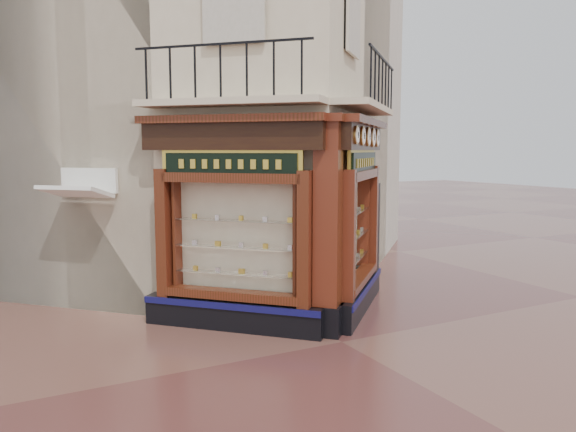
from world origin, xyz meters
TOP-DOWN VIEW (x-y plane):
  - ground at (0.00, 0.00)m, footprint 80.00×80.00m
  - main_building at (0.00, 6.16)m, footprint 11.31×11.31m
  - neighbour_left at (-2.47, 8.63)m, footprint 11.31×11.31m
  - neighbour_right at (2.47, 8.63)m, footprint 11.31×11.31m
  - shopfront_left at (-1.41, 1.57)m, footprint 2.86×2.86m
  - shopfront_right at (1.41, 1.57)m, footprint 2.86×2.86m
  - corner_pilaster at (0.00, 0.50)m, footprint 0.85×0.85m
  - balcony at (0.00, 1.49)m, footprint 5.94×2.97m
  - clock_a at (0.56, 0.45)m, footprint 0.27×0.27m
  - clock_b at (1.02, 0.92)m, footprint 0.30×0.30m
  - clock_c at (1.48, 1.38)m, footprint 0.31×0.31m
  - clock_d at (1.93, 1.82)m, footprint 0.32×0.32m
  - clock_e at (2.35, 2.24)m, footprint 0.32×0.32m
  - awning at (-3.87, 3.66)m, footprint 1.46×1.46m
  - signboard_left at (-1.46, 1.51)m, footprint 1.98×1.98m
  - signboard_right at (1.46, 1.51)m, footprint 2.03×2.03m

SIDE VIEW (x-z plane):
  - ground at x=0.00m, z-range 0.00..0.00m
  - awning at x=-3.87m, z-range -0.14..0.14m
  - corner_pilaster at x=0.00m, z-range -0.04..3.94m
  - shopfront_left at x=-1.41m, z-range -0.01..3.97m
  - shopfront_right at x=1.41m, z-range -0.01..3.97m
  - signboard_left at x=-1.46m, z-range 2.83..3.37m
  - signboard_right at x=1.46m, z-range 2.83..3.37m
  - clock_b at x=1.02m, z-range 3.44..3.80m
  - clock_e at x=2.35m, z-range 3.42..3.82m
  - clock_d at x=1.93m, z-range 3.42..3.82m
  - clock_a at x=0.56m, z-range 3.45..3.79m
  - clock_c at x=1.48m, z-range 3.43..3.81m
  - balcony at x=0.00m, z-range 3.70..4.73m
  - neighbour_left at x=-2.47m, z-range 0.00..11.00m
  - neighbour_right at x=2.47m, z-range 0.00..11.00m
  - main_building at x=0.00m, z-range 0.00..12.00m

